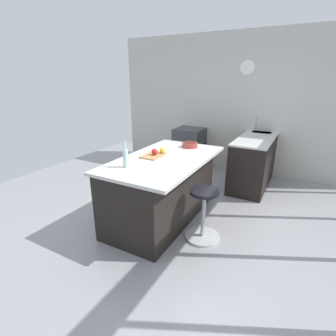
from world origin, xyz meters
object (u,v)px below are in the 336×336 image
object	(u,v)px
water_bottle	(125,157)
fruit_bowl	(190,145)
cutting_board	(153,155)
apple_yellow	(162,150)
kitchen_island	(162,188)
stool_by_window	(203,216)
apple_red	(155,152)
oven_range	(189,148)

from	to	relation	value
water_bottle	fruit_bowl	world-z (taller)	water_bottle
fruit_bowl	cutting_board	bearing A→B (deg)	-19.62
apple_yellow	fruit_bowl	size ratio (longest dim) A/B	0.33
kitchen_island	water_bottle	distance (m)	0.82
kitchen_island	stool_by_window	xyz separation A→B (m)	(0.20, 0.71, -0.15)
kitchen_island	apple_yellow	size ratio (longest dim) A/B	23.38
apple_red	fruit_bowl	world-z (taller)	apple_red
oven_range	apple_red	world-z (taller)	apple_red
stool_by_window	fruit_bowl	xyz separation A→B (m)	(-0.87, -0.59, 0.64)
apple_yellow	apple_red	bearing A→B (deg)	-21.42
cutting_board	apple_yellow	xyz separation A→B (m)	(-0.13, 0.07, 0.05)
stool_by_window	kitchen_island	bearing A→B (deg)	-105.77
cutting_board	fruit_bowl	bearing A→B (deg)	160.38
oven_range	apple_yellow	xyz separation A→B (m)	(2.15, 0.54, 0.54)
oven_range	water_bottle	world-z (taller)	water_bottle
kitchen_island	cutting_board	size ratio (longest dim) A/B	5.19
fruit_bowl	kitchen_island	bearing A→B (deg)	-9.64
cutting_board	apple_red	distance (m)	0.06
cutting_board	stool_by_window	bearing A→B (deg)	76.88
apple_red	fruit_bowl	xyz separation A→B (m)	(-0.68, 0.22, -0.02)
cutting_board	apple_red	xyz separation A→B (m)	(0.00, 0.02, 0.05)
cutting_board	kitchen_island	bearing A→B (deg)	92.32
water_bottle	apple_yellow	bearing A→B (deg)	170.37
apple_yellow	apple_red	size ratio (longest dim) A/B	0.92
oven_range	fruit_bowl	bearing A→B (deg)	24.00
oven_range	fruit_bowl	world-z (taller)	fruit_bowl
stool_by_window	apple_yellow	bearing A→B (deg)	-112.68
apple_red	water_bottle	distance (m)	0.56
stool_by_window	fruit_bowl	size ratio (longest dim) A/B	2.76
oven_range	apple_yellow	bearing A→B (deg)	14.02
water_bottle	fruit_bowl	size ratio (longest dim) A/B	1.30
water_bottle	stool_by_window	bearing A→B (deg)	112.03
oven_range	kitchen_island	size ratio (longest dim) A/B	0.47
apple_red	water_bottle	xyz separation A→B (m)	(0.55, -0.07, 0.06)
cutting_board	water_bottle	xyz separation A→B (m)	(0.55, -0.05, 0.11)
oven_range	water_bottle	bearing A→B (deg)	8.48
apple_yellow	water_bottle	xyz separation A→B (m)	(0.68, -0.11, 0.06)
kitchen_island	apple_yellow	world-z (taller)	apple_yellow
kitchen_island	apple_yellow	bearing A→B (deg)	-153.88
kitchen_island	cutting_board	world-z (taller)	cutting_board
oven_range	stool_by_window	size ratio (longest dim) A/B	1.33
oven_range	stool_by_window	distance (m)	2.79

